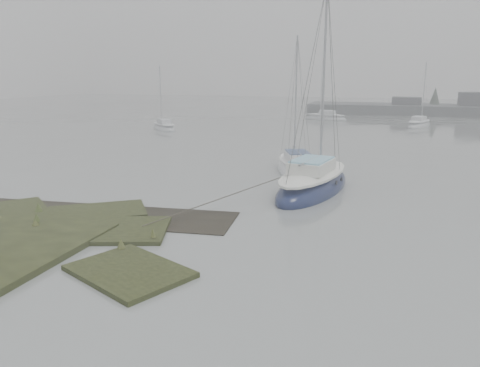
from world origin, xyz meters
name	(u,v)px	position (x,y,z in m)	size (l,w,h in m)	color
ground	(299,139)	(0.00, 30.00, 0.00)	(160.00, 160.00, 0.00)	slate
sailboat_main	(313,185)	(4.18, 11.21, 0.34)	(3.94, 8.15, 11.03)	#11193C
sailboat_white	(296,168)	(2.53, 15.42, 0.27)	(4.10, 6.43, 8.63)	white
sailboat_far_a	(164,127)	(-15.15, 33.28, 0.22)	(4.81, 4.75, 7.18)	silver
sailboat_far_b	(419,125)	(10.99, 44.30, 0.24)	(3.61, 5.69, 7.64)	#B7BBC1
sailboat_far_c	(326,118)	(-0.05, 49.15, 0.25)	(5.89, 3.15, 7.91)	#9EA3A7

